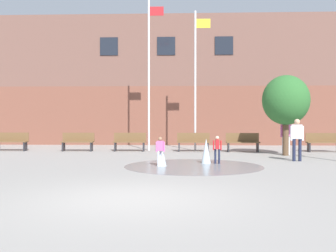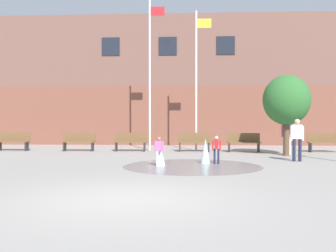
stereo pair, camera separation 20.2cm
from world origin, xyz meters
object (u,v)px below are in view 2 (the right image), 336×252
at_px(park_bench_left_of_flagpoles, 79,141).
at_px(teen_by_trashcan, 287,134).
at_px(park_bench_under_left_flagpole, 131,141).
at_px(park_bench_far_right, 325,142).
at_px(park_bench_far_left, 14,141).
at_px(adult_watching, 297,136).
at_px(street_tree_near_building, 287,100).
at_px(flagpole_left, 150,70).
at_px(park_bench_near_trashcan, 244,142).
at_px(flagpole_right, 197,76).
at_px(park_bench_center, 194,142).
at_px(child_running, 159,149).
at_px(child_in_fountain, 217,147).

distance_m(park_bench_left_of_flagpoles, teen_by_trashcan, 9.95).
xyz_separation_m(park_bench_under_left_flagpole, park_bench_far_right, (9.42, -0.01, 0.00)).
height_order(park_bench_far_left, park_bench_left_of_flagpoles, same).
height_order(adult_watching, street_tree_near_building, street_tree_near_building).
xyz_separation_m(park_bench_under_left_flagpole, flagpole_left, (0.94, 0.48, 3.58)).
xyz_separation_m(park_bench_far_left, park_bench_left_of_flagpoles, (3.34, -0.04, 0.00)).
xyz_separation_m(park_bench_near_trashcan, street_tree_near_building, (1.58, -1.84, 1.92)).
bearing_deg(flagpole_right, park_bench_center, -103.92).
height_order(park_bench_left_of_flagpoles, street_tree_near_building, street_tree_near_building).
distance_m(park_bench_under_left_flagpole, park_bench_near_trashcan, 5.52).
height_order(park_bench_near_trashcan, street_tree_near_building, street_tree_near_building).
relative_size(child_running, street_tree_near_building, 0.28).
distance_m(adult_watching, flagpole_right, 6.67).
relative_size(park_bench_far_right, flagpole_left, 0.21).
height_order(park_bench_left_of_flagpoles, adult_watching, adult_watching).
bearing_deg(child_running, park_bench_near_trashcan, -105.18).
height_order(park_bench_under_left_flagpole, flagpole_right, flagpole_right).
relative_size(park_bench_under_left_flagpole, child_running, 1.62).
distance_m(teen_by_trashcan, flagpole_right, 5.27).
height_order(park_bench_far_right, child_running, child_running).
xyz_separation_m(park_bench_far_left, park_bench_far_right, (15.33, -0.01, 0.00)).
bearing_deg(park_bench_far_right, street_tree_near_building, -138.99).
distance_m(park_bench_left_of_flagpoles, street_tree_near_building, 10.07).
bearing_deg(park_bench_near_trashcan, park_bench_far_right, 2.50).
bearing_deg(child_in_fountain, park_bench_far_left, 61.70).
relative_size(park_bench_far_left, park_bench_left_of_flagpoles, 1.00).
xyz_separation_m(park_bench_under_left_flagpole, park_bench_near_trashcan, (5.52, -0.18, 0.00)).
bearing_deg(park_bench_far_right, adult_watching, -119.83).
distance_m(park_bench_under_left_flagpole, adult_watching, 8.19).
height_order(park_bench_under_left_flagpole, child_running, child_running).
relative_size(park_bench_near_trashcan, teen_by_trashcan, 1.01).
bearing_deg(park_bench_left_of_flagpoles, street_tree_near_building, -11.57).
xyz_separation_m(park_bench_left_of_flagpoles, child_running, (4.46, -6.12, 0.10)).
distance_m(park_bench_under_left_flagpole, park_bench_far_right, 9.42).
distance_m(teen_by_trashcan, street_tree_near_building, 1.54).
relative_size(park_bench_far_left, park_bench_under_left_flagpole, 1.00).
height_order(child_in_fountain, street_tree_near_building, street_tree_near_building).
bearing_deg(park_bench_far_left, flagpole_right, 2.96).
xyz_separation_m(park_bench_far_right, street_tree_near_building, (-2.31, -2.01, 1.92)).
bearing_deg(park_bench_far_left, park_bench_far_right, -0.05).
distance_m(park_bench_under_left_flagpole, flagpole_right, 4.65).
relative_size(child_in_fountain, flagpole_right, 0.14).
bearing_deg(park_bench_center, adult_watching, -48.63).
xyz_separation_m(adult_watching, flagpole_left, (-5.98, 4.84, 3.13)).
bearing_deg(child_running, flagpole_right, -85.76).
bearing_deg(child_running, park_bench_center, -85.57).
bearing_deg(park_bench_near_trashcan, street_tree_near_building, -49.28).
xyz_separation_m(child_running, flagpole_right, (1.40, 6.64, 3.16)).
relative_size(park_bench_far_left, park_bench_near_trashcan, 1.00).
xyz_separation_m(park_bench_far_right, child_in_fountain, (-5.56, -5.31, 0.10)).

